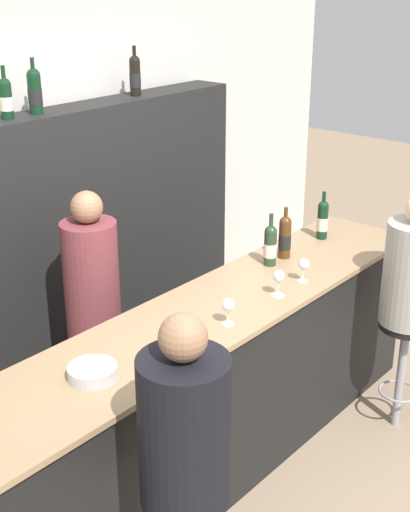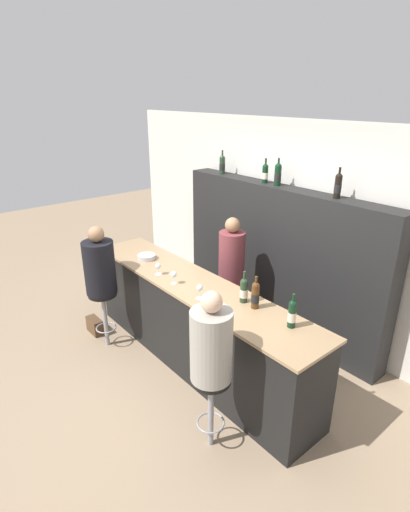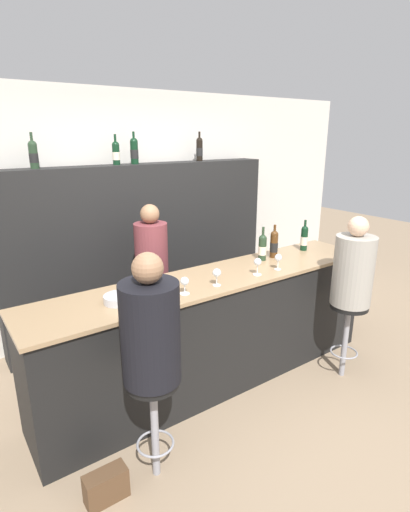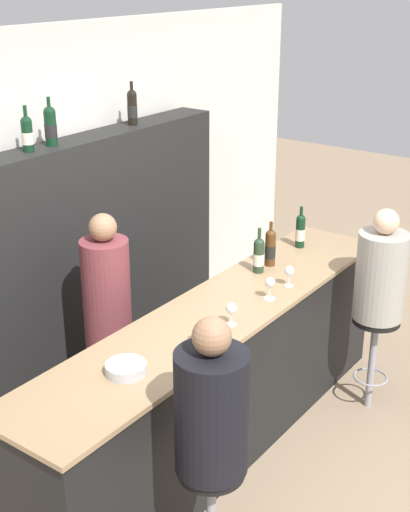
% 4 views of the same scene
% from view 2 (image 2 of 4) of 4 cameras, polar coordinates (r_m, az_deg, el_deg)
% --- Properties ---
extents(ground_plane, '(16.00, 16.00, 0.00)m').
position_cam_2_polar(ground_plane, '(4.61, -4.45, -16.19)').
color(ground_plane, '#8C755B').
extents(wall_back, '(6.40, 0.05, 2.60)m').
position_cam_2_polar(wall_back, '(5.14, 12.10, 4.05)').
color(wall_back, beige).
rests_on(wall_back, ground_plane).
extents(bar_counter, '(3.23, 0.63, 1.00)m').
position_cam_2_polar(bar_counter, '(4.47, -1.49, -9.67)').
color(bar_counter, black).
rests_on(bar_counter, ground_plane).
extents(back_bar_cabinet, '(3.03, 0.28, 1.85)m').
position_cam_2_polar(back_bar_cabinet, '(5.10, 10.18, -0.45)').
color(back_bar_cabinet, black).
rests_on(back_bar_cabinet, ground_plane).
extents(wine_bottle_counter_0, '(0.08, 0.08, 0.32)m').
position_cam_2_polar(wine_bottle_counter_0, '(3.82, 5.58, -4.85)').
color(wine_bottle_counter_0, '#233823').
rests_on(wine_bottle_counter_0, bar_counter).
extents(wine_bottle_counter_1, '(0.08, 0.08, 0.32)m').
position_cam_2_polar(wine_bottle_counter_1, '(3.73, 7.21, -5.52)').
color(wine_bottle_counter_1, '#4C2D14').
rests_on(wine_bottle_counter_1, bar_counter).
extents(wine_bottle_counter_2, '(0.07, 0.07, 0.32)m').
position_cam_2_polar(wine_bottle_counter_2, '(3.49, 12.34, -8.02)').
color(wine_bottle_counter_2, black).
rests_on(wine_bottle_counter_2, bar_counter).
extents(wine_bottle_backbar_0, '(0.08, 0.08, 0.31)m').
position_cam_2_polar(wine_bottle_backbar_0, '(5.52, 2.48, 12.95)').
color(wine_bottle_backbar_0, '#233823').
rests_on(wine_bottle_backbar_0, back_bar_cabinet).
extents(wine_bottle_backbar_1, '(0.07, 0.07, 0.30)m').
position_cam_2_polar(wine_bottle_backbar_1, '(4.98, 8.59, 11.63)').
color(wine_bottle_backbar_1, black).
rests_on(wine_bottle_backbar_1, back_bar_cabinet).
extents(wine_bottle_backbar_2, '(0.08, 0.08, 0.32)m').
position_cam_2_polar(wine_bottle_backbar_2, '(4.85, 10.37, 11.42)').
color(wine_bottle_backbar_2, black).
rests_on(wine_bottle_backbar_2, back_bar_cabinet).
extents(wine_bottle_backbar_3, '(0.07, 0.07, 0.32)m').
position_cam_2_polar(wine_bottle_backbar_3, '(4.38, 18.47, 9.53)').
color(wine_bottle_backbar_3, black).
rests_on(wine_bottle_backbar_3, back_bar_cabinet).
extents(wine_glass_0, '(0.07, 0.07, 0.13)m').
position_cam_2_polar(wine_glass_0, '(4.41, -6.74, -1.52)').
color(wine_glass_0, silver).
rests_on(wine_glass_0, bar_counter).
extents(wine_glass_1, '(0.07, 0.07, 0.14)m').
position_cam_2_polar(wine_glass_1, '(4.19, -4.49, -2.70)').
color(wine_glass_1, silver).
rests_on(wine_glass_1, bar_counter).
extents(wine_glass_2, '(0.07, 0.07, 0.15)m').
position_cam_2_polar(wine_glass_2, '(3.87, -0.79, -4.69)').
color(wine_glass_2, silver).
rests_on(wine_glass_2, bar_counter).
extents(wine_glass_3, '(0.06, 0.06, 0.14)m').
position_cam_2_polar(wine_glass_3, '(3.71, 1.59, -6.05)').
color(wine_glass_3, silver).
rests_on(wine_glass_3, bar_counter).
extents(metal_bowl, '(0.22, 0.22, 0.05)m').
position_cam_2_polar(metal_bowl, '(4.87, -8.35, -0.11)').
color(metal_bowl, '#B7B7BC').
rests_on(metal_bowl, bar_counter).
extents(bar_stool_left, '(0.33, 0.33, 0.72)m').
position_cam_2_polar(bar_stool_left, '(4.88, -14.27, -6.82)').
color(bar_stool_left, gray).
rests_on(bar_stool_left, ground_plane).
extents(guest_seated_left, '(0.35, 0.35, 0.80)m').
position_cam_2_polar(guest_seated_left, '(4.66, -14.86, -1.31)').
color(guest_seated_left, black).
rests_on(guest_seated_left, bar_stool_left).
extents(bar_stool_right, '(0.33, 0.33, 0.72)m').
position_cam_2_polar(bar_stool_right, '(3.50, 0.84, -19.10)').
color(bar_stool_right, gray).
rests_on(bar_stool_right, ground_plane).
extents(guest_seated_right, '(0.34, 0.34, 0.78)m').
position_cam_2_polar(guest_seated_right, '(3.19, 0.89, -12.33)').
color(guest_seated_right, gray).
rests_on(guest_seated_right, bar_stool_right).
extents(bartender, '(0.32, 0.32, 1.53)m').
position_cam_2_polar(bartender, '(4.94, 3.74, -3.67)').
color(bartender, brown).
rests_on(bartender, ground_plane).
extents(handbag, '(0.26, 0.12, 0.20)m').
position_cam_2_polar(handbag, '(5.38, -15.47, -9.56)').
color(handbag, '#513823').
rests_on(handbag, ground_plane).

